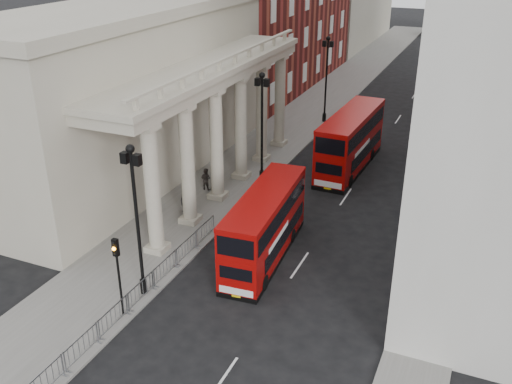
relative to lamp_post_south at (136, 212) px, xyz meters
name	(u,v)px	position (x,y,z in m)	size (l,w,h in m)	color
ground	(108,343)	(0.60, -4.00, -4.91)	(260.00, 260.00, 0.00)	black
sidewalk_west	(280,137)	(-2.40, 26.00, -4.85)	(6.00, 140.00, 0.12)	slate
sidewalk_east	(467,164)	(14.10, 26.00, -4.85)	(3.00, 140.00, 0.12)	slate
kerb	(310,141)	(0.55, 26.00, -4.84)	(0.20, 140.00, 0.14)	slate
portico_building	(131,98)	(-9.90, 14.00, 1.09)	(9.00, 28.00, 12.00)	#A8A28D
lamp_post_south	(136,212)	(0.00, 0.00, 0.00)	(1.05, 0.44, 8.32)	black
lamp_post_mid	(262,120)	(0.00, 16.00, 0.00)	(1.05, 0.44, 8.32)	black
lamp_post_north	(326,74)	(0.00, 32.00, 0.00)	(1.05, 0.44, 8.32)	black
traffic_light	(117,263)	(0.10, -2.02, -1.80)	(0.28, 0.33, 4.30)	black
crowd_barriers	(128,303)	(0.25, -1.77, -4.24)	(0.50, 18.75, 1.10)	gray
bus_near	(265,225)	(4.38, 6.07, -2.79)	(2.94, 9.54, 4.06)	#910806
bus_far	(351,140)	(5.35, 21.42, -2.53)	(2.93, 10.64, 4.55)	#A00807
pedestrian_a	(184,201)	(-2.72, 9.05, -3.97)	(0.60, 0.40, 1.65)	black
pedestrian_b	(206,179)	(-3.16, 12.94, -3.97)	(0.80, 0.62, 1.64)	#282320
pedestrian_c	(219,177)	(-2.46, 13.68, -4.01)	(0.76, 0.50, 1.56)	black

